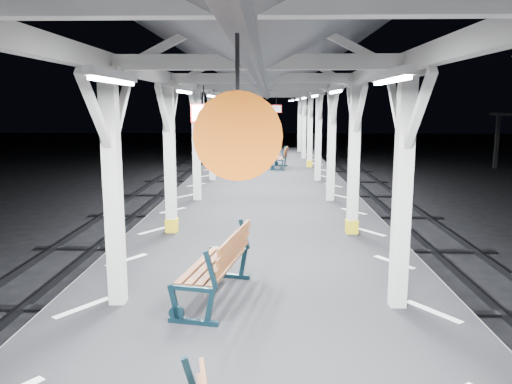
{
  "coord_description": "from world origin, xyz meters",
  "views": [
    {
      "loc": [
        0.18,
        -8.77,
        3.82
      ],
      "look_at": [
        -0.08,
        0.51,
        2.2
      ],
      "focal_mm": 35.0,
      "sensor_mm": 36.0,
      "label": 1
    }
  ],
  "objects": [
    {
      "name": "ground",
      "position": [
        0.0,
        0.0,
        0.0
      ],
      "size": [
        120.0,
        120.0,
        0.0
      ],
      "primitive_type": "plane",
      "color": "black",
      "rests_on": "ground"
    },
    {
      "name": "canopy",
      "position": [
        0.0,
        -0.02,
        4.56
      ],
      "size": [
        5.4,
        49.0,
        4.65
      ],
      "color": "beige",
      "rests_on": "platform"
    },
    {
      "name": "bench_mid",
      "position": [
        -0.53,
        -1.82,
        1.54
      ],
      "size": [
        1.03,
        1.98,
        1.02
      ],
      "rotation": [
        0.0,
        0.0,
        -0.19
      ],
      "color": "#0E242F",
      "rests_on": "platform"
    },
    {
      "name": "bench_far",
      "position": [
        0.71,
        13.68,
        1.51
      ],
      "size": [
        0.84,
        1.81,
        0.95
      ],
      "rotation": [
        0.0,
        0.0,
        -0.11
      ],
      "color": "#0E242F",
      "rests_on": "platform"
    },
    {
      "name": "platform",
      "position": [
        0.0,
        0.0,
        0.5
      ],
      "size": [
        6.0,
        50.0,
        1.0
      ],
      "primitive_type": "cube",
      "color": "black",
      "rests_on": "ground"
    },
    {
      "name": "hazard_stripes_left",
      "position": [
        -2.45,
        0.0,
        1.0
      ],
      "size": [
        1.0,
        48.0,
        0.01
      ],
      "primitive_type": "cube",
      "color": "silver",
      "rests_on": "platform"
    },
    {
      "name": "hazard_stripes_right",
      "position": [
        2.45,
        0.0,
        1.0
      ],
      "size": [
        1.0,
        48.0,
        0.01
      ],
      "primitive_type": "cube",
      "color": "silver",
      "rests_on": "platform"
    }
  ]
}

